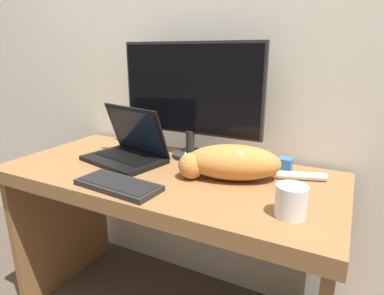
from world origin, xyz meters
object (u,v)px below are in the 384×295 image
coffee_mug (291,201)px  external_keyboard (118,185)px  laptop (128,150)px  cat (231,162)px  monitor (189,95)px

coffee_mug → external_keyboard: bearing=-173.2°
laptop → external_keyboard: size_ratio=1.18×
external_keyboard → cat: 0.43m
monitor → coffee_mug: (0.53, -0.37, -0.24)m
monitor → laptop: bearing=-141.0°
laptop → coffee_mug: (0.76, -0.19, 0.00)m
monitor → external_keyboard: size_ratio=2.04×
cat → laptop: bearing=162.7°
laptop → monitor: bearing=51.8°
external_keyboard → cat: bearing=44.0°
cat → coffee_mug: (0.27, -0.20, -0.02)m
laptop → external_keyboard: 0.31m
monitor → cat: monitor is taller
laptop → cat: (0.49, 0.00, 0.02)m
cat → coffee_mug: size_ratio=5.39×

